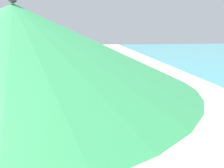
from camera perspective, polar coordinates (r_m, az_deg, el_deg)
name	(u,v)px	position (r m, az deg, el deg)	size (l,w,h in m)	color
umbrella_second	(17,47)	(1.58, -22.13, 8.25)	(2.22, 2.22, 2.54)	#4C4C51
umbrella_third	(40,31)	(5.56, -17.07, 12.29)	(2.32, 2.32, 2.56)	silver
lounger_third_shoreside	(84,99)	(7.04, -6.76, -3.70)	(1.40, 0.81, 0.52)	#4CA572
umbrella_farthest	(60,32)	(9.99, -12.48, 12.18)	(1.85, 1.85, 2.46)	silver
lounger_farthest_shoreside	(74,72)	(11.31, -9.22, 2.79)	(1.24, 0.68, 0.60)	yellow
lounger_farthest_inland	(84,84)	(9.16, -6.76, 0.01)	(1.47, 0.86, 0.53)	white
beach_ball	(37,102)	(7.66, -17.87, -4.17)	(0.26, 0.26, 0.26)	white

